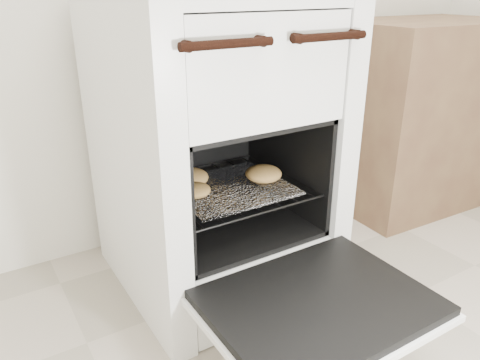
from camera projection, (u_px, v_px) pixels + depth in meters
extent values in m
cube|color=silver|center=(213.00, 145.00, 1.51)|extent=(0.63, 0.67, 0.97)
cylinder|color=black|center=(228.00, 44.00, 1.02)|extent=(0.23, 0.02, 0.02)
cylinder|color=black|center=(330.00, 37.00, 1.16)|extent=(0.23, 0.02, 0.02)
cube|color=black|center=(319.00, 303.00, 1.18)|extent=(0.55, 0.42, 0.03)
cube|color=silver|center=(318.00, 309.00, 1.19)|extent=(0.57, 0.44, 0.02)
cylinder|color=black|center=(160.00, 204.00, 1.38)|extent=(0.01, 0.44, 0.01)
cylinder|color=black|center=(283.00, 173.00, 1.60)|extent=(0.01, 0.44, 0.01)
cylinder|color=black|center=(263.00, 213.00, 1.32)|extent=(0.45, 0.01, 0.01)
cylinder|color=black|center=(196.00, 167.00, 1.65)|extent=(0.45, 0.01, 0.01)
cylinder|color=black|center=(171.00, 201.00, 1.39)|extent=(0.01, 0.42, 0.01)
cylinder|color=black|center=(190.00, 196.00, 1.43)|extent=(0.01, 0.42, 0.01)
cylinder|color=black|center=(209.00, 192.00, 1.46)|extent=(0.01, 0.42, 0.01)
cylinder|color=black|center=(226.00, 187.00, 1.49)|extent=(0.01, 0.42, 0.01)
cylinder|color=black|center=(243.00, 183.00, 1.52)|extent=(0.01, 0.42, 0.01)
cylinder|color=black|center=(259.00, 179.00, 1.55)|extent=(0.01, 0.42, 0.01)
cylinder|color=black|center=(275.00, 176.00, 1.58)|extent=(0.01, 0.42, 0.01)
cube|color=white|center=(229.00, 188.00, 1.47)|extent=(0.36, 0.32, 0.01)
ellipsoid|color=tan|center=(190.00, 178.00, 1.46)|extent=(0.12, 0.12, 0.05)
ellipsoid|color=tan|center=(195.00, 190.00, 1.39)|extent=(0.12, 0.12, 0.04)
ellipsoid|color=tan|center=(264.00, 174.00, 1.50)|extent=(0.17, 0.17, 0.05)
cube|color=brown|center=(418.00, 113.00, 2.17)|extent=(0.84, 0.58, 0.82)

